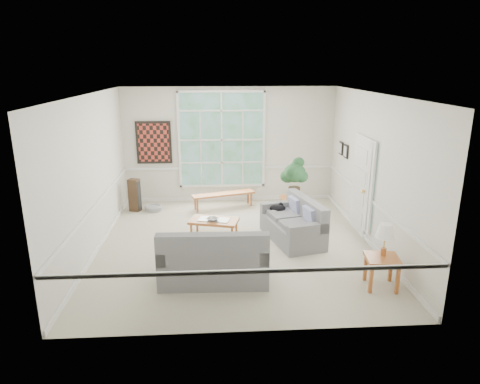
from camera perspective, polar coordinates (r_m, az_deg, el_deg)
The scene contains 24 objects.
floor at distance 8.81m, azimuth -0.57°, elevation -6.98°, with size 5.50×6.00×0.01m, color #B7B19C.
ceiling at distance 8.09m, azimuth -0.63°, elevation 12.93°, with size 5.50×6.00×0.02m, color white.
wall_back at distance 11.25m, azimuth -1.42°, elevation 6.25°, with size 5.50×0.02×3.00m, color silver.
wall_front at distance 5.46m, azimuth 1.08°, elevation -5.04°, with size 5.50×0.02×3.00m, color silver.
wall_left at distance 8.63m, azimuth -19.17°, elevation 2.15°, with size 0.02×6.00×3.00m, color silver.
wall_right at distance 8.90m, azimuth 17.40°, elevation 2.72°, with size 0.02×6.00×3.00m, color silver.
window_back at distance 11.18m, azimuth -2.45°, elevation 6.96°, with size 2.30×0.08×2.40m, color white.
entry_door at distance 9.54m, azimuth 15.70°, elevation 0.97°, with size 0.08×0.90×2.10m, color white.
door_sidelight at distance 8.94m, azimuth 17.04°, elevation 0.50°, with size 0.08×0.26×1.90m, color white.
wall_art at distance 11.28m, azimuth -11.42°, elevation 6.47°, with size 0.90×0.06×1.10m, color maroon.
wall_frame_near at distance 10.49m, azimuth 13.89°, elevation 5.29°, with size 0.04×0.26×0.32m, color black.
wall_frame_far at distance 10.86m, azimuth 13.27°, elevation 5.71°, with size 0.04×0.26×0.32m, color black.
loveseat_right at distance 8.92m, azimuth 6.98°, elevation -3.74°, with size 0.84×1.61×0.87m, color slate.
loveseat_front at distance 7.26m, azimuth -3.56°, elevation -8.10°, with size 1.80×0.93×0.97m, color slate.
coffee_table at distance 9.14m, azimuth -3.48°, elevation -4.81°, with size 1.01×0.55×0.37m, color #AF5E2A.
pewter_bowl at distance 9.01m, azimuth -3.66°, elevation -3.61°, with size 0.29×0.29×0.07m, color #A5A5AA.
window_bench at distance 10.94m, azimuth -2.21°, elevation -1.13°, with size 1.62×0.31×0.38m, color #AF5E2A.
end_table at distance 10.26m, azimuth 6.90°, elevation -2.08°, with size 0.51×0.51×0.51m, color #AF5E2A.
houseplant at distance 10.09m, azimuth 7.29°, elevation 1.94°, with size 0.56×0.56×0.96m, color #224E2A, non-canonical shape.
side_table at distance 7.47m, azimuth 18.31°, elevation -10.10°, with size 0.52×0.52×0.53m, color #AF5E2A.
table_lamp at distance 7.34m, azimuth 18.73°, elevation -6.05°, with size 0.32×0.32×0.54m, color silver, non-canonical shape.
pet_bed at distance 10.96m, azimuth -11.47°, elevation -2.11°, with size 0.44×0.44×0.13m, color gray.
floor_speaker at distance 10.94m, azimuth -13.87°, elevation -0.41°, with size 0.25×0.20×0.82m, color #392719.
cat at distance 9.34m, azimuth 5.03°, elevation -2.12°, with size 0.35×0.25×0.17m, color black.
Camera 1 is at (-0.42, -8.06, 3.51)m, focal length 32.00 mm.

